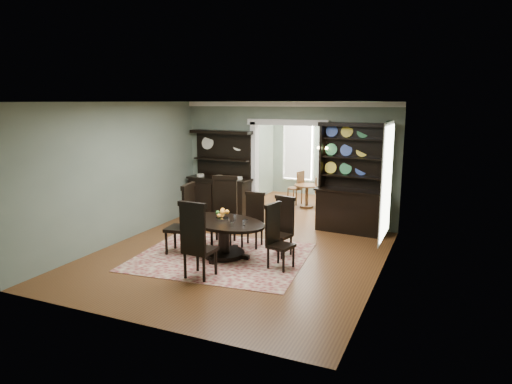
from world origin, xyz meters
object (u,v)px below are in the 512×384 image
Objects in this scene: sideboard at (221,187)px; welsh_dresser at (351,193)px; dining_table at (224,232)px; parlor_table at (307,193)px.

welsh_dresser is at bearing 3.63° from sideboard.
welsh_dresser is at bearing 71.01° from dining_table.
dining_table is at bearing -57.36° from sideboard.
dining_table is at bearing -92.74° from parlor_table.
sideboard is at bearing -132.43° from parlor_table.
parlor_table is (0.23, 4.71, -0.07)m from dining_table.
welsh_dresser reaches higher than sideboard.
dining_table is 3.39m from welsh_dresser.
welsh_dresser is 3.53× the size of parlor_table.
sideboard is at bearing -175.04° from welsh_dresser.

